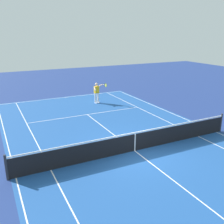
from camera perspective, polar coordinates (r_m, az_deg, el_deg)
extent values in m
plane|color=navy|center=(12.73, 5.03, -8.57)|extent=(60.00, 60.00, 0.00)
cube|color=#1E4C93|center=(12.73, 5.03, -8.56)|extent=(24.20, 11.40, 0.00)
cube|color=white|center=(23.13, -10.42, 3.22)|extent=(0.05, 11.00, 0.01)
cube|color=white|center=(16.08, 22.09, -4.14)|extent=(23.80, 0.05, 0.01)
cube|color=white|center=(11.21, -20.54, -13.53)|extent=(23.80, 0.05, 0.01)
cube|color=white|center=(15.12, 18.54, -5.11)|extent=(23.80, 0.05, 0.01)
cube|color=white|center=(11.36, -13.43, -12.39)|extent=(23.80, 0.05, 0.01)
cube|color=white|center=(18.09, -5.51, -0.56)|extent=(0.05, 8.22, 0.01)
cube|color=white|center=(12.73, 5.03, -8.55)|extent=(12.80, 0.05, 0.01)
cube|color=white|center=(22.99, -10.32, 3.14)|extent=(0.30, 0.05, 0.01)
cylinder|color=#2D2D33|center=(16.13, 23.02, -2.17)|extent=(0.10, 0.10, 1.08)
cylinder|color=#2D2D33|center=(10.94, -22.42, -11.34)|extent=(0.10, 0.10, 1.08)
cube|color=black|center=(12.54, 5.09, -6.75)|extent=(0.02, 11.60, 0.88)
cube|color=white|center=(12.34, 5.15, -4.60)|extent=(0.04, 11.60, 0.06)
cube|color=white|center=(12.54, 5.09, -6.75)|extent=(0.04, 0.06, 0.88)
cylinder|color=white|center=(20.86, -3.69, 3.20)|extent=(0.15, 0.15, 0.74)
cube|color=white|center=(20.92, -3.57, 2.09)|extent=(0.30, 0.17, 0.09)
cylinder|color=white|center=(21.00, -3.15, 3.30)|extent=(0.15, 0.15, 0.74)
cube|color=white|center=(21.05, -3.04, 2.20)|extent=(0.30, 0.17, 0.09)
cube|color=yellow|center=(20.78, -3.45, 4.99)|extent=(0.32, 0.42, 0.56)
sphere|color=beige|center=(20.69, -3.48, 6.16)|extent=(0.23, 0.23, 0.23)
cylinder|color=beige|center=(20.46, -3.82, 5.15)|extent=(0.42, 0.14, 0.26)
cylinder|color=beige|center=(20.73, -2.55, 5.91)|extent=(0.40, 0.29, 0.30)
cylinder|color=#232326|center=(20.50, -1.90, 6.09)|extent=(0.28, 0.10, 0.04)
torus|color=#232326|center=(20.27, -1.40, 5.97)|extent=(0.31, 0.09, 0.31)
cylinder|color=#C6D84C|center=(20.27, -1.40, 5.97)|extent=(0.26, 0.06, 0.27)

